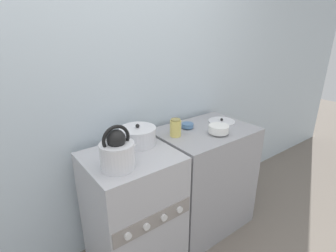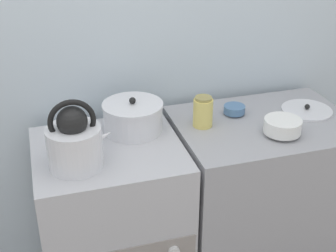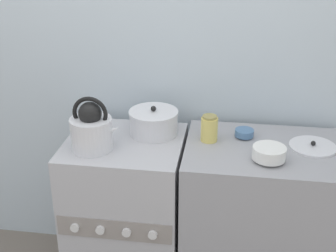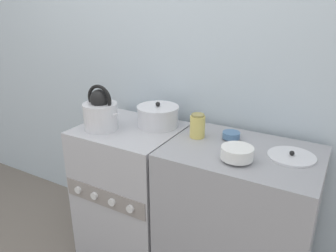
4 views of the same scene
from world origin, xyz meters
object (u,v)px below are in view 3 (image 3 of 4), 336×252
(storage_jar, at_px, (209,128))
(stove, at_px, (127,216))
(enamel_bowl, at_px, (269,153))
(loose_pot_lid, at_px, (313,146))
(cooking_pot, at_px, (154,122))
(kettle, at_px, (92,129))
(small_ceramic_bowl, at_px, (244,133))

(storage_jar, bearing_deg, stove, -171.86)
(enamel_bowl, bearing_deg, loose_pot_lid, 37.16)
(cooking_pot, height_order, loose_pot_lid, cooking_pot)
(enamel_bowl, distance_m, loose_pot_lid, 0.28)
(cooking_pot, bearing_deg, loose_pot_lid, -4.37)
(cooking_pot, xyz_separation_m, enamel_bowl, (0.58, -0.23, -0.02))
(enamel_bowl, height_order, loose_pot_lid, enamel_bowl)
(kettle, bearing_deg, cooking_pot, 38.98)
(cooking_pot, bearing_deg, enamel_bowl, -21.57)
(small_ceramic_bowl, bearing_deg, enamel_bowl, -64.56)
(cooking_pot, distance_m, loose_pot_lid, 0.80)
(storage_jar, bearing_deg, kettle, -164.31)
(small_ceramic_bowl, xyz_separation_m, loose_pot_lid, (0.33, -0.07, -0.02))
(enamel_bowl, relative_size, loose_pot_lid, 0.68)
(stove, bearing_deg, loose_pot_lid, 3.53)
(kettle, bearing_deg, storage_jar, 15.69)
(kettle, relative_size, cooking_pot, 1.06)
(stove, height_order, loose_pot_lid, loose_pot_lid)
(cooking_pot, xyz_separation_m, storage_jar, (0.29, -0.06, 0.01))
(kettle, xyz_separation_m, storage_jar, (0.55, 0.16, -0.03))
(stove, bearing_deg, cooking_pot, 41.66)
(small_ceramic_bowl, bearing_deg, stove, -168.38)
(loose_pot_lid, bearing_deg, enamel_bowl, -142.84)
(kettle, height_order, cooking_pot, kettle)
(enamel_bowl, xyz_separation_m, small_ceramic_bowl, (-0.11, 0.23, -0.02))
(small_ceramic_bowl, height_order, loose_pot_lid, small_ceramic_bowl)
(storage_jar, xyz_separation_m, loose_pot_lid, (0.51, -0.00, -0.06))
(stove, height_order, storage_jar, storage_jar)
(kettle, xyz_separation_m, small_ceramic_bowl, (0.73, 0.22, -0.07))
(stove, height_order, cooking_pot, cooking_pot)
(enamel_bowl, bearing_deg, stove, 171.21)
(enamel_bowl, xyz_separation_m, storage_jar, (-0.29, 0.17, 0.03))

